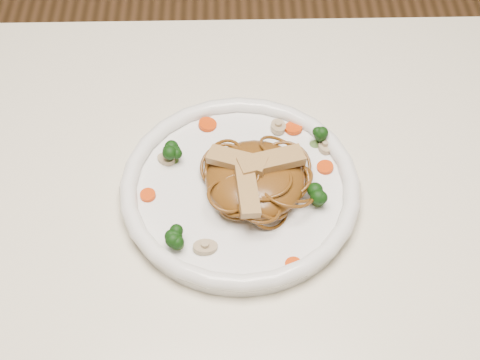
{
  "coord_description": "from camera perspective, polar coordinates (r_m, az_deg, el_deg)",
  "views": [
    {
      "loc": [
        0.0,
        -0.41,
        1.4
      ],
      "look_at": [
        0.01,
        0.08,
        0.78
      ],
      "focal_mm": 52.07,
      "sensor_mm": 36.0,
      "label": 1
    }
  ],
  "objects": [
    {
      "name": "broccoli_3",
      "position": [
        0.78,
        6.48,
        -1.06
      ],
      "size": [
        0.03,
        0.03,
        0.03
      ],
      "primitive_type": null,
      "rotation": [
        0.0,
        0.0,
        0.18
      ],
      "color": "black",
      "rests_on": "plate"
    },
    {
      "name": "chicken_a",
      "position": [
        0.78,
        2.58,
        1.56
      ],
      "size": [
        0.08,
        0.05,
        0.01
      ],
      "primitive_type": "cube",
      "rotation": [
        0.0,
        0.0,
        0.31
      ],
      "color": "tan",
      "rests_on": "noodle_mound"
    },
    {
      "name": "broccoli_1",
      "position": [
        0.82,
        -5.59,
        2.28
      ],
      "size": [
        0.03,
        0.03,
        0.03
      ],
      "primitive_type": null,
      "rotation": [
        0.0,
        0.0,
        0.1
      ],
      "color": "black",
      "rests_on": "plate"
    },
    {
      "name": "mushroom_0",
      "position": [
        0.75,
        -2.87,
        -5.52
      ],
      "size": [
        0.03,
        0.03,
        0.01
      ],
      "primitive_type": "cylinder",
      "rotation": [
        0.0,
        0.0,
        0.11
      ],
      "color": "#C0B290",
      "rests_on": "plate"
    },
    {
      "name": "carrot_0",
      "position": [
        0.86,
        4.41,
        4.26
      ],
      "size": [
        0.03,
        0.03,
        0.0
      ],
      "primitive_type": "cylinder",
      "rotation": [
        0.0,
        0.0,
        0.26
      ],
      "color": "red",
      "rests_on": "plate"
    },
    {
      "name": "mushroom_1",
      "position": [
        0.84,
        6.98,
        2.74
      ],
      "size": [
        0.03,
        0.03,
        0.01
      ],
      "primitive_type": "cylinder",
      "rotation": [
        0.0,
        0.0,
        1.65
      ],
      "color": "#C0B290",
      "rests_on": "plate"
    },
    {
      "name": "broccoli_2",
      "position": [
        0.74,
        -5.2,
        -4.66
      ],
      "size": [
        0.03,
        0.03,
        0.03
      ],
      "primitive_type": null,
      "rotation": [
        0.0,
        0.0,
        -0.16
      ],
      "color": "black",
      "rests_on": "plate"
    },
    {
      "name": "table",
      "position": [
        0.85,
        -0.74,
        -9.5
      ],
      "size": [
        1.2,
        0.8,
        0.75
      ],
      "color": "beige",
      "rests_on": "ground"
    },
    {
      "name": "plate",
      "position": [
        0.81,
        -0.0,
        -0.97
      ],
      "size": [
        0.34,
        0.34,
        0.02
      ],
      "primitive_type": "cylinder",
      "rotation": [
        0.0,
        0.0,
        0.27
      ],
      "color": "white",
      "rests_on": "table"
    },
    {
      "name": "broccoli_0",
      "position": [
        0.84,
        6.25,
        3.58
      ],
      "size": [
        0.03,
        0.03,
        0.03
      ],
      "primitive_type": null,
      "rotation": [
        0.0,
        0.0,
        -0.27
      ],
      "color": "black",
      "rests_on": "plate"
    },
    {
      "name": "noodle_mound",
      "position": [
        0.79,
        1.25,
        0.09
      ],
      "size": [
        0.13,
        0.13,
        0.04
      ],
      "primitive_type": "ellipsoid",
      "rotation": [
        0.0,
        0.0,
        0.1
      ],
      "color": "brown",
      "rests_on": "plate"
    },
    {
      "name": "mushroom_3",
      "position": [
        0.86,
        3.14,
        4.38
      ],
      "size": [
        0.03,
        0.03,
        0.01
      ],
      "primitive_type": "cylinder",
      "rotation": [
        0.0,
        0.0,
        1.54
      ],
      "color": "#C0B290",
      "rests_on": "plate"
    },
    {
      "name": "carrot_3",
      "position": [
        0.86,
        -2.68,
        4.57
      ],
      "size": [
        0.03,
        0.03,
        0.0
      ],
      "primitive_type": "cylinder",
      "rotation": [
        0.0,
        0.0,
        -0.32
      ],
      "color": "red",
      "rests_on": "plate"
    },
    {
      "name": "carrot_1",
      "position": [
        0.8,
        -7.56,
        -1.24
      ],
      "size": [
        0.02,
        0.02,
        0.0
      ],
      "primitive_type": "cylinder",
      "rotation": [
        0.0,
        0.0,
        0.31
      ],
      "color": "red",
      "rests_on": "plate"
    },
    {
      "name": "carrot_4",
      "position": [
        0.74,
        4.39,
        -6.9
      ],
      "size": [
        0.02,
        0.02,
        0.0
      ],
      "primitive_type": "cylinder",
      "rotation": [
        0.0,
        0.0,
        -0.4
      ],
      "color": "red",
      "rests_on": "plate"
    },
    {
      "name": "chicken_c",
      "position": [
        0.75,
        0.62,
        -0.92
      ],
      "size": [
        0.03,
        0.07,
        0.01
      ],
      "primitive_type": "cube",
      "rotation": [
        0.0,
        0.0,
        4.81
      ],
      "color": "tan",
      "rests_on": "noodle_mound"
    },
    {
      "name": "carrot_2",
      "position": [
        0.82,
        6.99,
        1.04
      ],
      "size": [
        0.02,
        0.02,
        0.0
      ],
      "primitive_type": "cylinder",
      "rotation": [
        0.0,
        0.0,
        0.23
      ],
      "color": "red",
      "rests_on": "plate"
    },
    {
      "name": "chicken_b",
      "position": [
        0.78,
        -0.24,
        1.63
      ],
      "size": [
        0.07,
        0.05,
        0.01
      ],
      "primitive_type": "cube",
      "rotation": [
        0.0,
        0.0,
        2.75
      ],
      "color": "tan",
      "rests_on": "noodle_mound"
    },
    {
      "name": "mushroom_2",
      "position": [
        0.83,
        -6.07,
        1.71
      ],
      "size": [
        0.03,
        0.03,
        0.01
      ],
      "primitive_type": "cylinder",
      "rotation": [
        0.0,
        0.0,
        -0.55
      ],
      "color": "#C0B290",
      "rests_on": "plate"
    }
  ]
}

